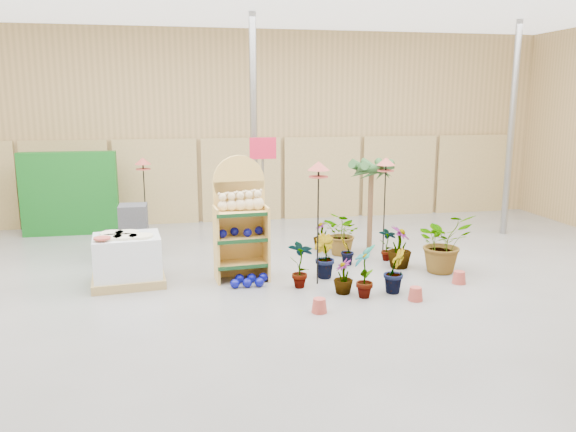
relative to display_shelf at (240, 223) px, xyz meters
name	(u,v)px	position (x,y,z in m)	size (l,w,h in m)	color
room	(276,145)	(0.50, -0.57, 1.29)	(15.20, 12.10, 4.70)	slate
display_shelf	(240,223)	(0.00, 0.00, 0.00)	(0.88, 0.60, 2.01)	tan
teddy_bears	(242,202)	(0.03, -0.09, 0.36)	(0.75, 0.21, 0.33)	beige
gazing_balls_shelf	(241,232)	(0.00, -0.11, -0.13)	(0.74, 0.25, 0.14)	#080B7F
gazing_balls_floor	(249,280)	(0.09, -0.44, -0.85)	(0.63, 0.39, 0.15)	#080B7F
pallet_stack	(127,260)	(-1.80, -0.02, -0.52)	(1.20, 1.04, 0.82)	#9B834F
charcoal_planters	(129,236)	(-1.91, 1.55, -0.50)	(0.80, 0.50, 1.00)	#2F3034
trellis_stock	(70,194)	(-3.30, 3.72, -0.02)	(2.00, 0.30, 1.80)	#105817
offer_sign	(263,171)	(0.60, 1.50, 0.65)	(0.50, 0.08, 2.20)	gray
bird_table_front	(319,170)	(1.16, -0.58, 0.90)	(0.34, 0.34, 1.96)	black
bird_table_right	(386,165)	(2.74, 0.72, 0.81)	(0.34, 0.34, 1.86)	black
bird_table_back	(143,164)	(-1.68, 2.85, 0.69)	(0.34, 0.34, 1.74)	black
palm	(371,168)	(2.65, 1.24, 0.68)	(0.70, 0.70, 1.87)	brown
potted_plant_0	(301,264)	(0.86, -0.71, -0.53)	(0.41, 0.28, 0.78)	#254C21
potted_plant_1	(324,256)	(1.34, -0.27, -0.56)	(0.39, 0.32, 0.72)	#254C21
potted_plant_3	(400,247)	(2.78, 0.02, -0.55)	(0.41, 0.41, 0.74)	#254C21
potted_plant_4	(387,244)	(2.73, 0.48, -0.61)	(0.33, 0.22, 0.62)	#254C21
potted_plant_5	(347,251)	(1.92, 0.32, -0.66)	(0.29, 0.23, 0.53)	#254C21
potted_plant_6	(343,233)	(2.05, 1.00, -0.50)	(0.75, 0.65, 0.83)	#254C21
potted_plant_7	(343,276)	(1.44, -1.09, -0.65)	(0.30, 0.30, 0.53)	#254C21
potted_plant_8	(364,271)	(1.70, -1.30, -0.51)	(0.43, 0.29, 0.81)	#254C21
potted_plant_9	(394,271)	(2.22, -1.18, -0.58)	(0.37, 0.30, 0.68)	#254C21
potted_plant_10	(443,242)	(3.41, -0.34, -0.41)	(0.93, 0.80, 1.03)	#254C21
potted_plant_11	(322,235)	(1.74, 1.45, -0.63)	(0.33, 0.33, 0.59)	#254C21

